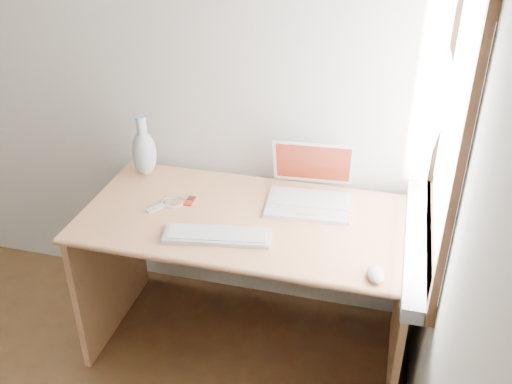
% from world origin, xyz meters
% --- Properties ---
extents(back_wall, '(3.50, 0.04, 2.60)m').
position_xyz_m(back_wall, '(0.00, 1.75, 1.30)').
color(back_wall, silver).
rests_on(back_wall, floor).
extents(window, '(0.11, 0.99, 1.10)m').
position_xyz_m(window, '(1.72, 1.30, 1.28)').
color(window, white).
rests_on(window, right_wall).
extents(desk, '(1.44, 0.72, 0.76)m').
position_xyz_m(desk, '(0.97, 1.42, 0.54)').
color(desk, tan).
rests_on(desk, floor).
extents(laptop, '(0.39, 0.33, 0.25)m').
position_xyz_m(laptop, '(1.21, 1.53, 0.82)').
color(laptop, white).
rests_on(laptop, desk).
extents(external_keyboard, '(0.45, 0.20, 0.02)m').
position_xyz_m(external_keyboard, '(0.89, 1.14, 0.77)').
color(external_keyboard, silver).
rests_on(external_keyboard, desk).
extents(mouse, '(0.09, 0.12, 0.04)m').
position_xyz_m(mouse, '(1.54, 1.04, 0.78)').
color(mouse, white).
rests_on(mouse, desk).
extents(ipod, '(0.04, 0.08, 0.01)m').
position_xyz_m(ipod, '(0.68, 1.39, 0.77)').
color(ipod, red).
rests_on(ipod, desk).
extents(cable_coil, '(0.13, 0.13, 0.01)m').
position_xyz_m(cable_coil, '(0.61, 1.36, 0.77)').
color(cable_coil, silver).
rests_on(cable_coil, desk).
extents(remote, '(0.08, 0.09, 0.01)m').
position_xyz_m(remote, '(0.56, 1.29, 0.77)').
color(remote, silver).
rests_on(remote, desk).
extents(vase, '(0.12, 0.12, 0.31)m').
position_xyz_m(vase, '(0.38, 1.59, 0.89)').
color(vase, '#B0C1CC').
rests_on(vase, desk).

